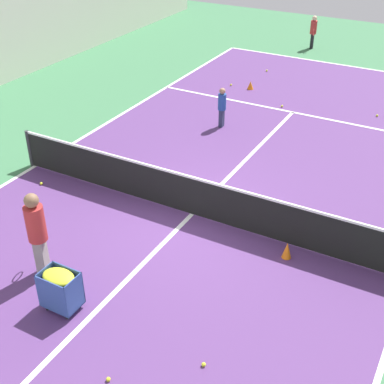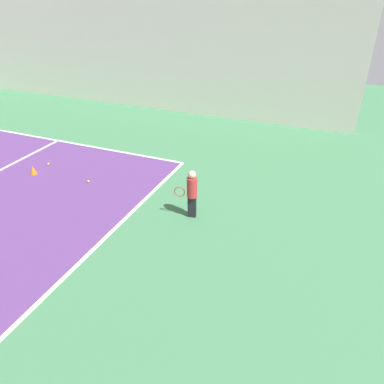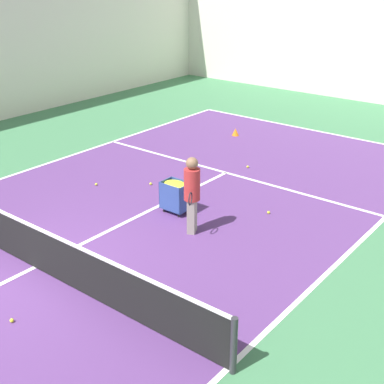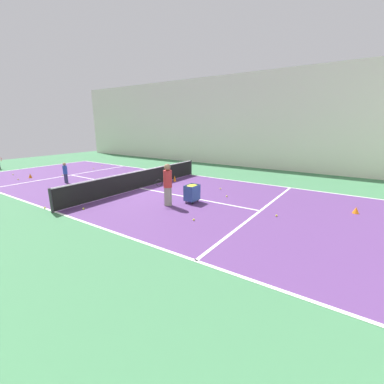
% 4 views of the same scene
% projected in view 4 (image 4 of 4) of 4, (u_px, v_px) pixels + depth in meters
% --- Properties ---
extents(ground_plane, '(37.57, 37.57, 0.00)m').
position_uv_depth(ground_plane, '(141.00, 188.00, 13.39)').
color(ground_plane, '#3D754C').
extents(court_playing_area, '(9.05, 23.35, 0.00)m').
position_uv_depth(court_playing_area, '(141.00, 188.00, 13.39)').
color(court_playing_area, '#563370').
rests_on(court_playing_area, ground).
extents(line_baseline_near, '(9.05, 0.10, 0.00)m').
position_uv_depth(line_baseline_near, '(32.00, 168.00, 19.74)').
color(line_baseline_near, white).
rests_on(line_baseline_near, ground).
extents(line_sideline_left, '(0.10, 23.35, 0.00)m').
position_uv_depth(line_sideline_left, '(190.00, 175.00, 17.00)').
color(line_sideline_left, white).
rests_on(line_sideline_left, ground).
extents(line_sideline_right, '(0.10, 23.35, 0.00)m').
position_uv_depth(line_sideline_right, '(55.00, 212.00, 9.77)').
color(line_sideline_right, white).
rests_on(line_sideline_right, ground).
extents(line_service_near, '(9.05, 0.10, 0.00)m').
position_uv_depth(line_service_near, '(71.00, 175.00, 16.88)').
color(line_service_near, white).
rests_on(line_service_near, ground).
extents(line_service_far, '(9.05, 0.10, 0.00)m').
position_uv_depth(line_service_far, '(260.00, 211.00, 9.89)').
color(line_service_far, white).
rests_on(line_service_far, ground).
extents(line_centre_service, '(0.10, 12.84, 0.00)m').
position_uv_depth(line_centre_service, '(141.00, 188.00, 13.39)').
color(line_centre_service, white).
rests_on(line_centre_service, ground).
extents(hall_enclosure_left, '(0.15, 33.87, 6.90)m').
position_uv_depth(hall_enclosure_left, '(227.00, 122.00, 20.26)').
color(hall_enclosure_left, silver).
rests_on(hall_enclosure_left, ground).
extents(tennis_net, '(9.35, 0.10, 0.95)m').
position_uv_depth(tennis_net, '(140.00, 179.00, 13.26)').
color(tennis_net, '#2D2D33').
rests_on(tennis_net, ground).
extents(coach_at_net, '(0.49, 0.66, 1.73)m').
position_uv_depth(coach_at_net, '(168.00, 182.00, 10.31)').
color(coach_at_net, gray).
rests_on(coach_at_net, ground).
extents(child_midcourt, '(0.25, 0.25, 1.17)m').
position_uv_depth(child_midcourt, '(65.00, 171.00, 14.45)').
color(child_midcourt, '#2D3351').
rests_on(child_midcourt, ground).
extents(ball_cart, '(0.63, 0.46, 0.78)m').
position_uv_depth(ball_cart, '(192.00, 190.00, 10.86)').
color(ball_cart, '#2D478C').
rests_on(ball_cart, ground).
extents(training_cone_0, '(0.19, 0.19, 0.35)m').
position_uv_depth(training_cone_0, '(175.00, 178.00, 14.97)').
color(training_cone_0, orange).
rests_on(training_cone_0, ground).
extents(training_cone_1, '(0.24, 0.24, 0.24)m').
position_uv_depth(training_cone_1, '(356.00, 210.00, 9.60)').
color(training_cone_1, orange).
rests_on(training_cone_1, ground).
extents(training_cone_2, '(0.21, 0.21, 0.28)m').
position_uv_depth(training_cone_2, '(30.00, 176.00, 15.94)').
color(training_cone_2, orange).
rests_on(training_cone_2, ground).
extents(tennis_ball_0, '(0.07, 0.07, 0.07)m').
position_uv_depth(tennis_ball_0, '(63.00, 175.00, 16.64)').
color(tennis_ball_0, yellow).
rests_on(tennis_ball_0, ground).
extents(tennis_ball_1, '(0.07, 0.07, 0.07)m').
position_uv_depth(tennis_ball_1, '(227.00, 196.00, 11.79)').
color(tennis_ball_1, yellow).
rests_on(tennis_ball_1, ground).
extents(tennis_ball_3, '(0.07, 0.07, 0.07)m').
position_uv_depth(tennis_ball_3, '(83.00, 209.00, 10.04)').
color(tennis_ball_3, yellow).
rests_on(tennis_ball_3, ground).
extents(tennis_ball_4, '(0.07, 0.07, 0.07)m').
position_uv_depth(tennis_ball_4, '(93.00, 168.00, 19.24)').
color(tennis_ball_4, yellow).
rests_on(tennis_ball_4, ground).
extents(tennis_ball_5, '(0.07, 0.07, 0.07)m').
position_uv_depth(tennis_ball_5, '(276.00, 216.00, 9.29)').
color(tennis_ball_5, yellow).
rests_on(tennis_ball_5, ground).
extents(tennis_ball_6, '(0.07, 0.07, 0.07)m').
position_uv_depth(tennis_ball_6, '(157.00, 176.00, 16.36)').
color(tennis_ball_6, yellow).
rests_on(tennis_ball_6, ground).
extents(tennis_ball_7, '(0.07, 0.07, 0.07)m').
position_uv_depth(tennis_ball_7, '(220.00, 189.00, 13.17)').
color(tennis_ball_7, yellow).
rests_on(tennis_ball_7, ground).
extents(tennis_ball_8, '(0.07, 0.07, 0.07)m').
position_uv_depth(tennis_ball_8, '(107.00, 189.00, 13.17)').
color(tennis_ball_8, yellow).
rests_on(tennis_ball_8, ground).
extents(tennis_ball_9, '(0.07, 0.07, 0.07)m').
position_uv_depth(tennis_ball_9, '(45.00, 208.00, 10.15)').
color(tennis_ball_9, yellow).
rests_on(tennis_ball_9, ground).
extents(tennis_ball_10, '(0.07, 0.07, 0.07)m').
position_uv_depth(tennis_ball_10, '(102.00, 166.00, 20.43)').
color(tennis_ball_10, yellow).
rests_on(tennis_ball_10, ground).
extents(tennis_ball_11, '(0.07, 0.07, 0.07)m').
position_uv_depth(tennis_ball_11, '(13.00, 175.00, 16.88)').
color(tennis_ball_11, yellow).
rests_on(tennis_ball_11, ground).
extents(tennis_ball_12, '(0.07, 0.07, 0.07)m').
position_uv_depth(tennis_ball_12, '(18.00, 179.00, 15.39)').
color(tennis_ball_12, yellow).
rests_on(tennis_ball_12, ground).
extents(tennis_ball_13, '(0.07, 0.07, 0.07)m').
position_uv_depth(tennis_ball_13, '(194.00, 220.00, 8.89)').
color(tennis_ball_13, yellow).
rests_on(tennis_ball_13, ground).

